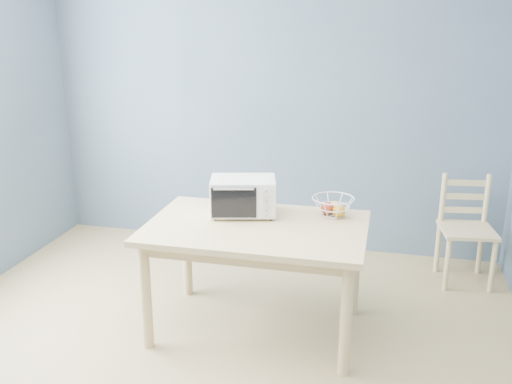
% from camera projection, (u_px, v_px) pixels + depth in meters
% --- Properties ---
extents(room, '(4.01, 4.51, 2.61)m').
position_uv_depth(room, '(180.00, 169.00, 2.85)').
color(room, tan).
rests_on(room, ground).
extents(dining_table, '(1.40, 0.90, 0.75)m').
position_uv_depth(dining_table, '(256.00, 240.00, 3.67)').
color(dining_table, '#E1C187').
rests_on(dining_table, ground).
extents(toaster_oven, '(0.48, 0.40, 0.25)m').
position_uv_depth(toaster_oven, '(241.00, 196.00, 3.79)').
color(toaster_oven, white).
rests_on(toaster_oven, dining_table).
extents(fruit_basket, '(0.37, 0.37, 0.13)m').
position_uv_depth(fruit_basket, '(333.00, 206.00, 3.79)').
color(fruit_basket, white).
rests_on(fruit_basket, dining_table).
extents(dining_chair, '(0.45, 0.45, 0.84)m').
position_uv_depth(dining_chair, '(466.00, 231.00, 4.46)').
color(dining_chair, '#E1C187').
rests_on(dining_chair, ground).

